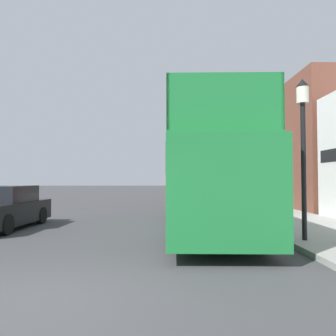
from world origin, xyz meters
TOP-DOWN VIEW (x-y plane):
  - ground_plane at (0.00, 21.00)m, footprint 144.00×144.00m
  - sidewalk at (7.06, 18.00)m, footprint 3.86×108.00m
  - brick_terrace_rear at (12.00, 21.07)m, footprint 6.00×20.58m
  - tour_bus at (3.30, 7.11)m, footprint 2.87×10.66m
  - parked_car_ahead_of_bus at (3.99, 16.02)m, footprint 1.92×4.08m
  - parked_car_far_side at (-3.90, 7.10)m, footprint 1.90×4.41m
  - lamp_post_nearest at (5.61, 3.98)m, footprint 0.35×0.35m
  - lamp_post_second at (5.53, 11.71)m, footprint 0.35×0.35m
  - lamp_post_third at (5.68, 19.44)m, footprint 0.35×0.35m

SIDE VIEW (x-z plane):
  - ground_plane at x=0.00m, z-range 0.00..0.00m
  - sidewalk at x=7.06m, z-range 0.00..0.14m
  - parked_car_ahead_of_bus at x=3.99m, z-range -0.04..1.38m
  - parked_car_far_side at x=-3.90m, z-range -0.06..1.48m
  - tour_bus at x=3.30m, z-range -0.24..3.82m
  - lamp_post_third at x=5.68m, z-range 0.98..5.27m
  - lamp_post_nearest at x=5.61m, z-range 0.99..5.37m
  - lamp_post_second at x=5.53m, z-range 1.07..6.17m
  - brick_terrace_rear at x=12.00m, z-range 0.00..9.73m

